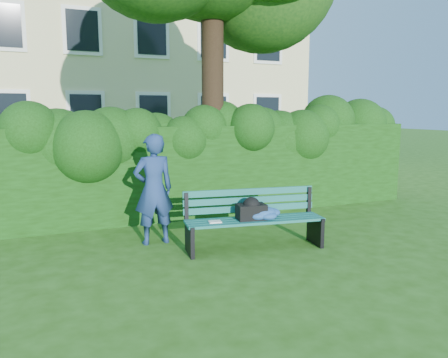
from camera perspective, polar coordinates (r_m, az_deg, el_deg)
name	(u,v)px	position (r m, az deg, el deg)	size (l,w,h in m)	color
ground	(239,243)	(7.05, 1.96, -8.34)	(80.00, 80.00, 0.00)	#295412
apartment_building	(101,19)	(20.66, -15.82, 19.41)	(16.00, 8.08, 12.00)	beige
hedge	(193,170)	(8.85, -4.11, 1.13)	(10.00, 1.00, 1.80)	black
park_bench	(255,216)	(6.68, 4.09, -4.85)	(2.17, 0.87, 0.89)	#105241
man_reading	(154,189)	(6.92, -9.17, -1.35)	(0.64, 0.42, 1.74)	navy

